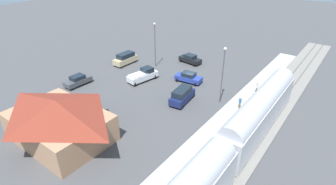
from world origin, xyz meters
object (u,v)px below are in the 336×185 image
Objects in this scene: sedan_black at (190,59)px; light_pole_near_platform at (223,69)px; pedestrian_waiting_far at (257,87)px; sedan_blue at (189,77)px; pedestrian_on_platform at (240,102)px; pickup_white at (143,75)px; station_building at (59,119)px; suv_navy at (182,95)px; light_pole_lot_center at (155,40)px; sedan_charcoal at (78,80)px; suv_tan at (125,58)px; passenger_train at (224,153)px.

sedan_black is 16.30m from light_pole_near_platform.
sedan_blue is at bearing 13.29° from pedestrian_waiting_far.
pedestrian_on_platform is 0.30× the size of pickup_white.
station_building is 28.49m from pedestrian_waiting_far.
pickup_white is 14.61m from light_pole_near_platform.
sedan_blue is (-4.38, 7.42, 0.00)m from sedan_black.
sedan_blue is (-3.81, -21.85, -1.83)m from station_building.
sedan_black is at bearing -100.60° from pickup_white.
light_pole_lot_center is (11.75, -8.31, 4.07)m from suv_navy.
station_building is 1.44× the size of light_pole_near_platform.
sedan_charcoal is 15.52m from light_pole_lot_center.
pickup_white reaches higher than sedan_blue.
sedan_blue is (10.55, -3.27, -0.40)m from pedestrian_on_platform.
pedestrian_on_platform is at bearing -160.67° from sedan_charcoal.
sedan_charcoal is 17.84m from suv_navy.
light_pole_near_platform is (-21.68, 2.43, 4.12)m from suv_tan.
sedan_blue is 0.95× the size of suv_tan.
light_pole_lot_center is at bearing -13.20° from sedan_blue.
sedan_charcoal is (28.23, -4.06, -1.98)m from passenger_train.
sedan_charcoal is 0.97× the size of sedan_blue.
pedestrian_waiting_far is at bearing 162.26° from sedan_black.
passenger_train is 29.92m from sedan_black.
sedan_black is 0.82× the size of pickup_white.
station_building is 22.10m from light_pole_near_platform.
light_pole_lot_center is (4.50, 5.34, 4.34)m from sedan_black.
passenger_train is 32.43m from suv_tan.
sedan_blue is at bearing 120.56° from sedan_black.
light_pole_near_platform is at bearing 158.14° from sedan_blue.
suv_tan is at bearing -18.33° from suv_navy.
suv_navy and suv_tan have the same top height.
light_pole_lot_center is at bearing 1.37° from pedestrian_waiting_far.
sedan_blue is 7.74m from pickup_white.
sedan_black is 11.76m from pickup_white.
passenger_train is 14.86m from light_pole_near_platform.
suv_tan is at bearing -6.27° from pedestrian_on_platform.
sedan_black is 0.56× the size of light_pole_lot_center.
station_building is (18.00, 5.90, -0.15)m from passenger_train.
sedan_charcoal is at bearing -8.18° from passenger_train.
light_pole_near_platform is 17.04m from light_pole_lot_center.
light_pole_near_platform is (3.16, -0.30, 3.99)m from pedestrian_on_platform.
light_pole_near_platform is (-7.39, 2.97, 4.39)m from sedan_blue.
passenger_train is at bearing 117.63° from light_pole_near_platform.
station_building is 1.46× the size of light_pole_lot_center.
light_pole_lot_center reaches higher than pedestrian_waiting_far.
suv_navy is at bearing 117.99° from sedan_black.
light_pole_near_platform reaches higher than suv_tan.
suv_navy is 6.93m from light_pole_near_platform.
station_building reaches higher than pickup_white.
pickup_white is at bearing 32.29° from sedan_blue.
pedestrian_waiting_far is at bearing -178.63° from light_pole_lot_center.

